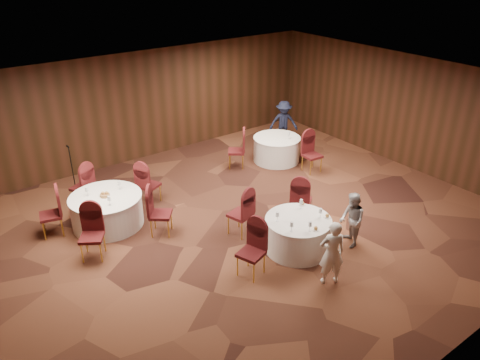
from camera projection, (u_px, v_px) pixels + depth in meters
ground at (238, 228)px, 10.80m from camera, size 12.00×12.00×0.00m
room_shell at (238, 150)px, 9.92m from camera, size 12.00×12.00×12.00m
table_main at (298, 234)px, 9.90m from camera, size 1.40×1.40×0.74m
table_left at (107, 210)px, 10.78m from camera, size 1.65×1.65×0.74m
table_right at (277, 149)px, 14.01m from camera, size 1.40×1.40×0.74m
chairs_main at (265, 221)px, 10.13m from camera, size 2.92×1.96×1.00m
chairs_left at (107, 206)px, 10.70m from camera, size 3.07×3.01×1.00m
chairs_right at (274, 153)px, 13.42m from camera, size 2.20×2.19×1.00m
tabletop_main at (307, 215)px, 9.68m from camera, size 1.07×1.05×0.22m
tabletop_left at (105, 193)px, 10.58m from camera, size 0.79×0.77×0.22m
tabletop_right at (289, 134)px, 13.68m from camera, size 0.08×0.08×0.22m
mic_stand at (75, 184)px, 11.91m from camera, size 0.24×0.24×1.44m
woman_a at (332, 253)px, 8.78m from camera, size 0.59×0.51×1.35m
woman_b at (352, 220)px, 9.95m from camera, size 0.69×0.74×1.23m
man_c at (284, 122)px, 15.10m from camera, size 1.06×0.96×1.42m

